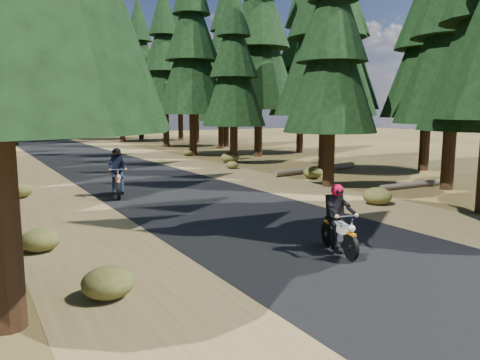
# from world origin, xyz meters

# --- Properties ---
(ground) EXTENTS (120.00, 120.00, 0.00)m
(ground) POSITION_xyz_m (0.00, 0.00, 0.00)
(ground) COLOR #413217
(ground) RESTS_ON ground
(road) EXTENTS (6.00, 100.00, 0.01)m
(road) POSITION_xyz_m (0.00, 5.00, 0.01)
(road) COLOR black
(road) RESTS_ON ground
(shoulder_l) EXTENTS (3.20, 100.00, 0.01)m
(shoulder_l) POSITION_xyz_m (-4.60, 5.00, 0.00)
(shoulder_l) COLOR brown
(shoulder_l) RESTS_ON ground
(shoulder_r) EXTENTS (3.20, 100.00, 0.01)m
(shoulder_r) POSITION_xyz_m (4.60, 5.00, 0.00)
(shoulder_r) COLOR brown
(shoulder_r) RESTS_ON ground
(pine_forest) EXTENTS (34.59, 55.08, 16.32)m
(pine_forest) POSITION_xyz_m (-0.02, 21.05, 7.89)
(pine_forest) COLOR black
(pine_forest) RESTS_ON ground
(log_near) EXTENTS (5.98, 1.30, 0.32)m
(log_near) POSITION_xyz_m (8.61, 8.29, 0.16)
(log_near) COLOR #4C4233
(log_near) RESTS_ON ground
(log_far) EXTENTS (3.48, 0.41, 0.24)m
(log_far) POSITION_xyz_m (8.78, 2.41, 0.12)
(log_far) COLOR #4C4233
(log_far) RESTS_ON ground
(understory_shrubs) EXTENTS (14.38, 30.36, 0.66)m
(understory_shrubs) POSITION_xyz_m (1.03, 6.69, 0.28)
(understory_shrubs) COLOR #474C1E
(understory_shrubs) RESTS_ON ground
(rider_lead) EXTENTS (0.95, 1.78, 1.52)m
(rider_lead) POSITION_xyz_m (0.02, -2.79, 0.51)
(rider_lead) COLOR beige
(rider_lead) RESTS_ON road
(rider_follow) EXTENTS (1.06, 2.08, 1.78)m
(rider_follow) POSITION_xyz_m (-2.25, 6.49, 0.60)
(rider_follow) COLOR maroon
(rider_follow) RESTS_ON road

